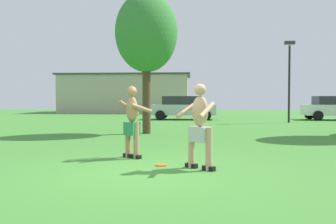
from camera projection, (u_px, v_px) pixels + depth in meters
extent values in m
plane|color=#428433|center=(145.00, 172.00, 7.04)|extent=(80.00, 80.00, 0.00)
cube|color=black|center=(128.00, 155.00, 8.78)|extent=(0.27, 0.25, 0.09)
cylinder|color=tan|center=(128.00, 140.00, 8.76)|extent=(0.13, 0.13, 0.85)
cube|color=black|center=(136.00, 157.00, 8.58)|extent=(0.27, 0.25, 0.09)
cylinder|color=tan|center=(136.00, 141.00, 8.56)|extent=(0.13, 0.13, 0.85)
cube|color=#28844C|center=(132.00, 129.00, 8.65)|extent=(0.42, 0.41, 0.31)
ellipsoid|color=tan|center=(132.00, 109.00, 8.64)|extent=(0.39, 0.38, 0.61)
cylinder|color=tan|center=(129.00, 108.00, 8.86)|extent=(0.48, 0.41, 0.39)
cylinder|color=tan|center=(141.00, 108.00, 8.56)|extent=(0.48, 0.47, 0.25)
sphere|color=tan|center=(132.00, 91.00, 8.62)|extent=(0.23, 0.23, 0.23)
cone|color=orange|center=(132.00, 88.00, 8.62)|extent=(0.35, 0.35, 0.13)
cube|color=black|center=(209.00, 168.00, 7.15)|extent=(0.27, 0.25, 0.09)
cylinder|color=tan|center=(209.00, 149.00, 7.13)|extent=(0.13, 0.13, 0.85)
cube|color=black|center=(191.00, 166.00, 7.44)|extent=(0.27, 0.25, 0.09)
cylinder|color=tan|center=(191.00, 147.00, 7.43)|extent=(0.13, 0.13, 0.85)
cube|color=#B7B7BC|center=(200.00, 134.00, 7.27)|extent=(0.45, 0.43, 0.31)
ellipsoid|color=tan|center=(200.00, 111.00, 7.25)|extent=(0.42, 0.40, 0.61)
cylinder|color=tan|center=(207.00, 110.00, 7.01)|extent=(0.35, 0.54, 0.32)
cylinder|color=tan|center=(187.00, 110.00, 7.35)|extent=(0.48, 0.42, 0.36)
sphere|color=tan|center=(200.00, 90.00, 7.24)|extent=(0.23, 0.23, 0.23)
cylinder|color=orange|center=(162.00, 165.00, 7.68)|extent=(0.25, 0.25, 0.03)
cube|color=#282D33|center=(334.00, 100.00, 24.25)|extent=(2.43, 1.61, 0.56)
cylinder|color=black|center=(309.00, 114.00, 25.28)|extent=(0.64, 0.23, 0.64)
cylinder|color=black|center=(318.00, 116.00, 23.48)|extent=(0.64, 0.23, 0.64)
cube|color=silver|center=(184.00, 110.00, 24.78)|extent=(4.36, 1.96, 0.70)
cube|color=#282D33|center=(181.00, 100.00, 24.77)|extent=(2.46, 1.67, 0.56)
cylinder|color=black|center=(206.00, 114.00, 25.54)|extent=(0.65, 0.24, 0.64)
cylinder|color=black|center=(206.00, 115.00, 23.75)|extent=(0.65, 0.24, 0.64)
cylinder|color=black|center=(163.00, 114.00, 25.83)|extent=(0.65, 0.24, 0.64)
cylinder|color=black|center=(160.00, 115.00, 24.04)|extent=(0.65, 0.24, 0.64)
cylinder|color=black|center=(289.00, 84.00, 21.46)|extent=(0.12, 0.12, 4.53)
cube|color=#333338|center=(290.00, 43.00, 21.37)|extent=(0.60, 0.24, 0.20)
cube|color=#B2A893|center=(127.00, 94.00, 37.75)|extent=(12.54, 6.53, 3.71)
cube|color=#3F3F44|center=(127.00, 76.00, 37.68)|extent=(13.05, 6.79, 0.16)
cylinder|color=#4C3823|center=(146.00, 97.00, 14.72)|extent=(0.33, 0.33, 2.95)
ellipsoid|color=#387F38|center=(146.00, 32.00, 14.62)|extent=(2.50, 2.50, 3.18)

